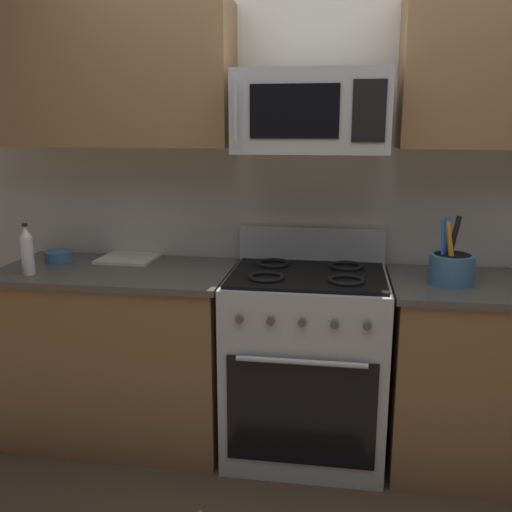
% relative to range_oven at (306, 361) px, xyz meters
% --- Properties ---
extents(wall_back, '(8.00, 0.10, 2.60)m').
position_rel_range_oven_xyz_m(wall_back, '(0.00, 0.39, 0.83)').
color(wall_back, beige).
rests_on(wall_back, ground).
extents(counter_left, '(1.17, 0.64, 0.91)m').
position_rel_range_oven_xyz_m(counter_left, '(-0.98, -0.00, -0.02)').
color(counter_left, olive).
rests_on(counter_left, ground).
extents(range_oven, '(0.76, 0.68, 1.09)m').
position_rel_range_oven_xyz_m(range_oven, '(0.00, 0.00, 0.00)').
color(range_oven, '#B2B5BA').
rests_on(range_oven, ground).
extents(counter_right, '(0.90, 0.64, 0.91)m').
position_rel_range_oven_xyz_m(counter_right, '(0.84, -0.00, -0.02)').
color(counter_right, olive).
rests_on(counter_right, ground).
extents(microwave, '(0.69, 0.44, 0.36)m').
position_rel_range_oven_xyz_m(microwave, '(-0.00, 0.03, 1.20)').
color(microwave, '#B2B5BA').
extents(upper_cabinets_left, '(1.16, 0.34, 0.69)m').
position_rel_range_oven_xyz_m(upper_cabinets_left, '(-0.98, 0.17, 1.39)').
color(upper_cabinets_left, olive).
extents(upper_cabinets_right, '(0.89, 0.34, 0.69)m').
position_rel_range_oven_xyz_m(upper_cabinets_right, '(0.85, 0.17, 1.39)').
color(upper_cabinets_right, olive).
extents(utensil_crock, '(0.20, 0.20, 0.31)m').
position_rel_range_oven_xyz_m(utensil_crock, '(0.65, -0.03, 0.51)').
color(utensil_crock, teal).
rests_on(utensil_crock, counter_right).
extents(cutting_board, '(0.30, 0.29, 0.02)m').
position_rel_range_oven_xyz_m(cutting_board, '(-0.98, 0.20, 0.44)').
color(cutting_board, silver).
rests_on(cutting_board, counter_left).
extents(bottle_vinegar, '(0.06, 0.06, 0.25)m').
position_rel_range_oven_xyz_m(bottle_vinegar, '(-1.34, -0.18, 0.55)').
color(bottle_vinegar, silver).
rests_on(bottle_vinegar, counter_left).
extents(prep_bowl, '(0.15, 0.15, 0.06)m').
position_rel_range_oven_xyz_m(prep_bowl, '(-1.34, 0.11, 0.47)').
color(prep_bowl, teal).
rests_on(prep_bowl, counter_left).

